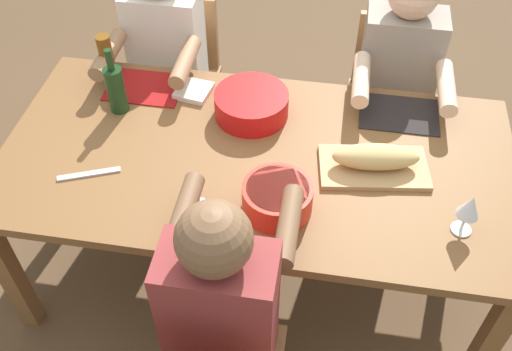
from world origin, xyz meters
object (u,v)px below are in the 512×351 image
(dining_table, at_px, (256,169))
(diner_far_right, at_px, (397,79))
(serving_bowl_greens, at_px, (277,197))
(wine_bottle, at_px, (116,88))
(chair_far_right, at_px, (389,91))
(serving_bowl_fruit, at_px, (251,103))
(beer_bottle, at_px, (107,59))
(chair_far_left, at_px, (179,70))
(wine_glass, at_px, (470,208))
(diner_far_left, at_px, (165,56))
(diner_near_center, at_px, (223,305))
(cutting_board, at_px, (374,168))
(bread_loaf, at_px, (376,158))
(napkin_stack, at_px, (194,91))

(dining_table, relative_size, diner_far_right, 1.63)
(serving_bowl_greens, xyz_separation_m, wine_bottle, (-0.71, 0.43, 0.05))
(diner_far_right, bearing_deg, chair_far_right, 90.00)
(serving_bowl_greens, bearing_deg, diner_far_right, 64.15)
(serving_bowl_fruit, bearing_deg, chair_far_right, 44.13)
(beer_bottle, bearing_deg, serving_bowl_fruit, -11.28)
(diner_far_right, relative_size, chair_far_left, 1.41)
(wine_bottle, distance_m, wine_glass, 1.40)
(diner_far_right, bearing_deg, chair_far_left, 170.34)
(dining_table, height_order, serving_bowl_greens, serving_bowl_greens)
(serving_bowl_fruit, relative_size, wine_bottle, 1.03)
(diner_far_left, height_order, serving_bowl_fruit, diner_far_left)
(dining_table, height_order, diner_near_center, diner_near_center)
(chair_far_right, relative_size, cutting_board, 2.12)
(bread_loaf, bearing_deg, diner_near_center, -125.34)
(dining_table, distance_m, beer_bottle, 0.81)
(chair_far_left, height_order, bread_loaf, same)
(cutting_board, height_order, wine_glass, wine_glass)
(diner_near_center, distance_m, serving_bowl_greens, 0.41)
(serving_bowl_greens, bearing_deg, cutting_board, 36.44)
(serving_bowl_greens, relative_size, beer_bottle, 1.11)
(serving_bowl_greens, distance_m, beer_bottle, 1.02)
(chair_far_left, xyz_separation_m, diner_near_center, (0.54, -1.44, 0.21))
(serving_bowl_greens, relative_size, wine_bottle, 0.84)
(dining_table, height_order, wine_glass, wine_glass)
(chair_far_right, bearing_deg, diner_far_right, -90.00)
(napkin_stack, bearing_deg, wine_bottle, -151.10)
(cutting_board, bearing_deg, serving_bowl_greens, -143.56)
(diner_far_left, height_order, wine_bottle, diner_far_left)
(diner_far_right, height_order, wine_glass, diner_far_right)
(cutting_board, bearing_deg, bread_loaf, 0.00)
(cutting_board, distance_m, napkin_stack, 0.84)
(chair_far_left, bearing_deg, cutting_board, -39.77)
(bread_loaf, relative_size, beer_bottle, 1.45)
(diner_near_center, distance_m, serving_bowl_fruit, 0.87)
(diner_near_center, distance_m, wine_glass, 0.85)
(chair_far_left, xyz_separation_m, beer_bottle, (-0.16, -0.45, 0.37))
(dining_table, bearing_deg, wine_glass, -17.90)
(diner_far_left, bearing_deg, wine_glass, -34.15)
(diner_far_right, xyz_separation_m, beer_bottle, (-1.24, -0.27, 0.15))
(chair_far_right, bearing_deg, bread_loaf, -96.71)
(chair_far_right, distance_m, napkin_stack, 1.02)
(dining_table, xyz_separation_m, diner_far_left, (-0.54, 0.63, 0.03))
(dining_table, height_order, beer_bottle, beer_bottle)
(serving_bowl_greens, relative_size, napkin_stack, 1.74)
(chair_far_right, distance_m, bread_loaf, 0.88)
(diner_near_center, xyz_separation_m, cutting_board, (0.44, 0.62, 0.05))
(bread_loaf, xyz_separation_m, wine_bottle, (-1.04, 0.18, 0.04))
(diner_far_right, xyz_separation_m, diner_near_center, (-0.54, -1.26, 0.00))
(serving_bowl_greens, bearing_deg, serving_bowl_fruit, 109.64)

